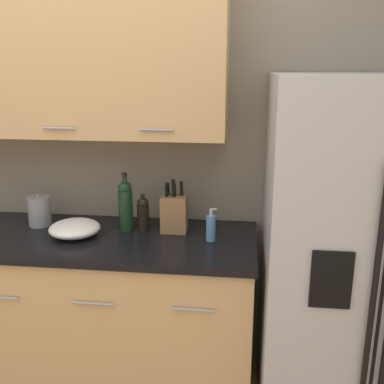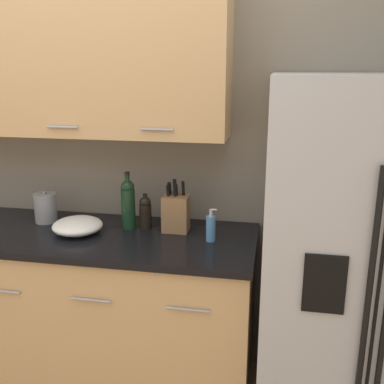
{
  "view_description": "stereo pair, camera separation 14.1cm",
  "coord_description": "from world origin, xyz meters",
  "px_view_note": "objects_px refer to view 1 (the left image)",
  "views": [
    {
      "loc": [
        0.94,
        -1.14,
        1.75
      ],
      "look_at": [
        0.69,
        0.96,
        1.15
      ],
      "focal_mm": 42.0,
      "sensor_mm": 36.0,
      "label": 1
    },
    {
      "loc": [
        1.08,
        -1.12,
        1.75
      ],
      "look_at": [
        0.69,
        0.96,
        1.15
      ],
      "focal_mm": 42.0,
      "sensor_mm": 36.0,
      "label": 2
    }
  ],
  "objects_px": {
    "wine_bottle": "(126,204)",
    "mixing_bowl": "(75,228)",
    "refrigerator": "(358,261)",
    "steel_canister": "(39,211)",
    "knife_block": "(174,213)",
    "oil_bottle": "(143,213)",
    "soap_dispenser": "(211,228)"
  },
  "relations": [
    {
      "from": "wine_bottle",
      "to": "mixing_bowl",
      "type": "height_order",
      "value": "wine_bottle"
    },
    {
      "from": "refrigerator",
      "to": "steel_canister",
      "type": "xyz_separation_m",
      "value": [
        -1.66,
        0.19,
        0.12
      ]
    },
    {
      "from": "knife_block",
      "to": "mixing_bowl",
      "type": "height_order",
      "value": "knife_block"
    },
    {
      "from": "wine_bottle",
      "to": "oil_bottle",
      "type": "bearing_deg",
      "value": 9.36
    },
    {
      "from": "soap_dispenser",
      "to": "oil_bottle",
      "type": "bearing_deg",
      "value": 162.67
    },
    {
      "from": "soap_dispenser",
      "to": "oil_bottle",
      "type": "height_order",
      "value": "oil_bottle"
    },
    {
      "from": "knife_block",
      "to": "steel_canister",
      "type": "height_order",
      "value": "knife_block"
    },
    {
      "from": "soap_dispenser",
      "to": "refrigerator",
      "type": "bearing_deg",
      "value": -6.12
    },
    {
      "from": "soap_dispenser",
      "to": "wine_bottle",
      "type": "bearing_deg",
      "value": 167.63
    },
    {
      "from": "refrigerator",
      "to": "steel_canister",
      "type": "relative_size",
      "value": 9.6
    },
    {
      "from": "wine_bottle",
      "to": "mixing_bowl",
      "type": "distance_m",
      "value": 0.29
    },
    {
      "from": "wine_bottle",
      "to": "oil_bottle",
      "type": "xyz_separation_m",
      "value": [
        0.09,
        0.01,
        -0.05
      ]
    },
    {
      "from": "knife_block",
      "to": "oil_bottle",
      "type": "bearing_deg",
      "value": 176.94
    },
    {
      "from": "knife_block",
      "to": "oil_bottle",
      "type": "distance_m",
      "value": 0.17
    },
    {
      "from": "knife_block",
      "to": "steel_canister",
      "type": "distance_m",
      "value": 0.75
    },
    {
      "from": "oil_bottle",
      "to": "steel_canister",
      "type": "relative_size",
      "value": 1.08
    },
    {
      "from": "refrigerator",
      "to": "mixing_bowl",
      "type": "xyz_separation_m",
      "value": [
        -1.41,
        0.06,
        0.08
      ]
    },
    {
      "from": "knife_block",
      "to": "steel_canister",
      "type": "bearing_deg",
      "value": 179.26
    },
    {
      "from": "soap_dispenser",
      "to": "steel_canister",
      "type": "xyz_separation_m",
      "value": [
        -0.95,
        0.12,
        0.01
      ]
    },
    {
      "from": "refrigerator",
      "to": "knife_block",
      "type": "relative_size",
      "value": 5.94
    },
    {
      "from": "knife_block",
      "to": "mixing_bowl",
      "type": "bearing_deg",
      "value": -165.73
    },
    {
      "from": "refrigerator",
      "to": "mixing_bowl",
      "type": "height_order",
      "value": "refrigerator"
    },
    {
      "from": "soap_dispenser",
      "to": "mixing_bowl",
      "type": "distance_m",
      "value": 0.7
    },
    {
      "from": "steel_canister",
      "to": "oil_bottle",
      "type": "bearing_deg",
      "value": -0.06
    },
    {
      "from": "refrigerator",
      "to": "oil_bottle",
      "type": "height_order",
      "value": "refrigerator"
    },
    {
      "from": "refrigerator",
      "to": "oil_bottle",
      "type": "relative_size",
      "value": 8.88
    },
    {
      "from": "knife_block",
      "to": "steel_canister",
      "type": "relative_size",
      "value": 1.62
    },
    {
      "from": "wine_bottle",
      "to": "soap_dispenser",
      "type": "distance_m",
      "value": 0.48
    },
    {
      "from": "knife_block",
      "to": "mixing_bowl",
      "type": "distance_m",
      "value": 0.52
    },
    {
      "from": "wine_bottle",
      "to": "mixing_bowl",
      "type": "relative_size",
      "value": 1.19
    },
    {
      "from": "oil_bottle",
      "to": "mixing_bowl",
      "type": "distance_m",
      "value": 0.36
    },
    {
      "from": "knife_block",
      "to": "wine_bottle",
      "type": "relative_size",
      "value": 0.93
    }
  ]
}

